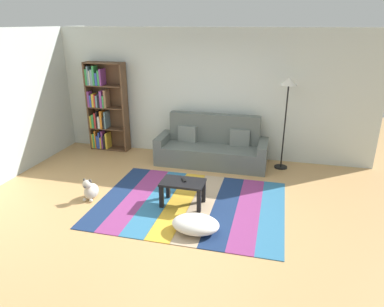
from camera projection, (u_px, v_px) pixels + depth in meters
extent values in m
plane|color=tan|center=(177.00, 208.00, 5.56)|extent=(14.00, 14.00, 0.00)
cube|color=silver|center=(210.00, 94.00, 7.40)|extent=(6.80, 0.10, 2.70)
cube|color=silver|center=(13.00, 104.00, 6.54)|extent=(0.10, 5.50, 2.70)
cube|color=navy|center=(117.00, 195.00, 5.99)|extent=(0.37, 2.29, 0.01)
cube|color=#843370|center=(137.00, 197.00, 5.91)|extent=(0.37, 2.29, 0.01)
cube|color=teal|center=(158.00, 200.00, 5.82)|extent=(0.37, 2.29, 0.01)
cube|color=gold|center=(180.00, 202.00, 5.74)|extent=(0.37, 2.29, 0.01)
cube|color=tan|center=(202.00, 205.00, 5.65)|extent=(0.37, 2.29, 0.01)
cube|color=navy|center=(225.00, 208.00, 5.57)|extent=(0.37, 2.29, 0.01)
cube|color=#843370|center=(248.00, 211.00, 5.48)|extent=(0.37, 2.29, 0.01)
cube|color=teal|center=(272.00, 214.00, 5.39)|extent=(0.37, 2.29, 0.01)
cube|color=#59605B|center=(211.00, 155.00, 7.22)|extent=(1.90, 0.80, 0.40)
cube|color=#59605B|center=(214.00, 128.00, 7.31)|extent=(1.90, 0.20, 0.60)
cube|color=#59605B|center=(163.00, 147.00, 7.43)|extent=(0.18, 0.80, 0.56)
cube|color=#59605B|center=(262.00, 156.00, 6.95)|extent=(0.18, 0.80, 0.56)
cube|color=slate|center=(188.00, 134.00, 7.38)|extent=(0.42, 0.19, 0.36)
cube|color=slate|center=(240.00, 138.00, 7.13)|extent=(0.42, 0.19, 0.36)
cube|color=brown|center=(90.00, 106.00, 7.92)|extent=(0.04, 0.28, 1.98)
cube|color=brown|center=(125.00, 108.00, 7.72)|extent=(0.04, 0.28, 1.98)
cube|color=brown|center=(110.00, 106.00, 7.94)|extent=(0.90, 0.01, 1.98)
cube|color=brown|center=(111.00, 148.00, 8.16)|extent=(0.86, 0.28, 0.02)
cube|color=brown|center=(109.00, 128.00, 7.99)|extent=(0.86, 0.28, 0.02)
cube|color=brown|center=(107.00, 107.00, 7.82)|extent=(0.86, 0.28, 0.02)
cube|color=brown|center=(106.00, 86.00, 7.65)|extent=(0.86, 0.28, 0.02)
cube|color=brown|center=(104.00, 63.00, 7.47)|extent=(0.86, 0.28, 0.02)
cube|color=gold|center=(95.00, 140.00, 8.18)|extent=(0.03, 0.23, 0.33)
cube|color=green|center=(95.00, 140.00, 8.14)|extent=(0.03, 0.16, 0.35)
cube|color=orange|center=(97.00, 138.00, 8.14)|extent=(0.03, 0.21, 0.42)
cube|color=#334CB2|center=(100.00, 141.00, 8.17)|extent=(0.05, 0.26, 0.29)
cube|color=#334CB2|center=(100.00, 140.00, 8.10)|extent=(0.03, 0.17, 0.38)
cube|color=gold|center=(103.00, 142.00, 8.15)|extent=(0.03, 0.25, 0.26)
cube|color=purple|center=(103.00, 139.00, 8.08)|extent=(0.03, 0.18, 0.42)
cube|color=black|center=(106.00, 141.00, 8.10)|extent=(0.05, 0.20, 0.32)
cube|color=gold|center=(108.00, 140.00, 8.09)|extent=(0.04, 0.24, 0.37)
cube|color=gold|center=(93.00, 121.00, 8.02)|extent=(0.04, 0.25, 0.27)
cube|color=green|center=(94.00, 121.00, 7.97)|extent=(0.05, 0.18, 0.31)
cube|color=red|center=(97.00, 120.00, 7.98)|extent=(0.04, 0.24, 0.35)
cube|color=black|center=(99.00, 119.00, 7.97)|extent=(0.03, 0.25, 0.39)
cube|color=silver|center=(101.00, 121.00, 7.98)|extent=(0.05, 0.26, 0.27)
cube|color=orange|center=(102.00, 119.00, 7.91)|extent=(0.05, 0.18, 0.40)
cube|color=black|center=(106.00, 122.00, 7.95)|extent=(0.04, 0.25, 0.27)
cube|color=#668C99|center=(107.00, 120.00, 7.92)|extent=(0.03, 0.25, 0.39)
cube|color=purple|center=(90.00, 99.00, 7.80)|extent=(0.04, 0.16, 0.35)
cube|color=#334CB2|center=(92.00, 101.00, 7.81)|extent=(0.04, 0.19, 0.26)
cube|color=gold|center=(95.00, 100.00, 7.81)|extent=(0.05, 0.21, 0.30)
cube|color=red|center=(96.00, 101.00, 7.78)|extent=(0.03, 0.18, 0.28)
cube|color=#668C99|center=(98.00, 101.00, 7.77)|extent=(0.04, 0.17, 0.26)
cube|color=black|center=(100.00, 100.00, 7.75)|extent=(0.04, 0.18, 0.32)
cube|color=purple|center=(103.00, 99.00, 7.77)|extent=(0.05, 0.26, 0.37)
cube|color=green|center=(105.00, 101.00, 7.76)|extent=(0.03, 0.23, 0.27)
cube|color=#8C6647|center=(107.00, 98.00, 7.73)|extent=(0.05, 0.23, 0.39)
cube|color=green|center=(88.00, 77.00, 7.65)|extent=(0.04, 0.21, 0.35)
cube|color=#668C99|center=(90.00, 75.00, 7.63)|extent=(0.03, 0.21, 0.41)
cube|color=silver|center=(92.00, 78.00, 7.66)|extent=(0.03, 0.26, 0.31)
cube|color=#668C99|center=(93.00, 77.00, 7.60)|extent=(0.05, 0.18, 0.34)
cube|color=green|center=(95.00, 75.00, 7.59)|extent=(0.05, 0.19, 0.42)
cube|color=#334CB2|center=(98.00, 79.00, 7.60)|extent=(0.05, 0.19, 0.27)
cube|color=green|center=(100.00, 78.00, 7.57)|extent=(0.05, 0.17, 0.33)
cube|color=purple|center=(103.00, 77.00, 7.59)|extent=(0.04, 0.25, 0.36)
cube|color=black|center=(183.00, 182.00, 5.53)|extent=(0.69, 0.42, 0.04)
cube|color=black|center=(161.00, 197.00, 5.51)|extent=(0.06, 0.06, 0.37)
cube|color=black|center=(199.00, 201.00, 5.37)|extent=(0.06, 0.06, 0.37)
cube|color=black|center=(168.00, 187.00, 5.82)|extent=(0.06, 0.06, 0.37)
cube|color=black|center=(204.00, 191.00, 5.69)|extent=(0.06, 0.06, 0.37)
ellipsoid|color=white|center=(196.00, 224.00, 4.90)|extent=(0.68, 0.49, 0.22)
ellipsoid|color=beige|center=(91.00, 191.00, 5.84)|extent=(0.22, 0.30, 0.26)
sphere|color=beige|center=(87.00, 184.00, 5.68)|extent=(0.15, 0.15, 0.15)
ellipsoid|color=#5B5750|center=(85.00, 187.00, 5.63)|extent=(0.06, 0.07, 0.05)
ellipsoid|color=#5B5750|center=(84.00, 181.00, 5.69)|extent=(0.05, 0.04, 0.08)
ellipsoid|color=#5B5750|center=(90.00, 181.00, 5.67)|extent=(0.05, 0.04, 0.08)
sphere|color=beige|center=(85.00, 200.00, 5.76)|extent=(0.06, 0.06, 0.06)
sphere|color=beige|center=(91.00, 201.00, 5.74)|extent=(0.06, 0.06, 0.06)
cylinder|color=black|center=(281.00, 167.00, 7.11)|extent=(0.26, 0.26, 0.02)
cylinder|color=black|center=(284.00, 127.00, 6.82)|extent=(0.03, 0.03, 1.66)
cone|color=white|center=(289.00, 81.00, 6.50)|extent=(0.32, 0.32, 0.14)
cube|color=black|center=(184.00, 180.00, 5.56)|extent=(0.11, 0.15, 0.02)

